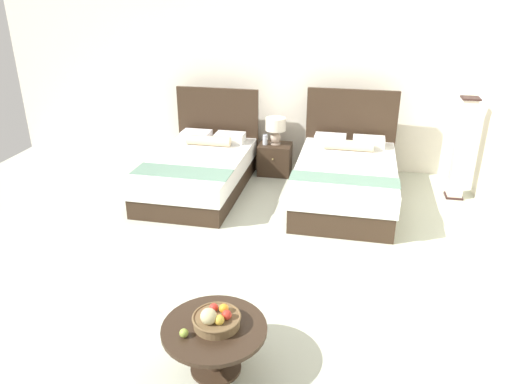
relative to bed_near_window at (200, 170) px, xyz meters
The scene contains 11 objects.
ground_plane 2.12m from the bed_near_window, 59.63° to the right, with size 9.56×10.02×0.02m, color beige.
wall_back 2.03m from the bed_near_window, 52.87° to the left, with size 9.56×0.12×2.67m, color white.
bed_near_window is the anchor object (origin of this frame).
bed_near_corner 2.12m from the bed_near_window, ahead, with size 1.40×2.21×1.39m.
nightstand 1.32m from the bed_near_window, 41.52° to the left, with size 0.51×0.45×0.49m.
table_lamp 1.41m from the bed_near_window, 42.17° to the left, with size 0.32×0.32×0.42m.
vase 1.21m from the bed_near_window, 45.03° to the left, with size 0.08×0.08×0.16m.
coffee_table 3.70m from the bed_near_window, 71.03° to the right, with size 0.83×0.83×0.42m.
fruit_bowl 3.70m from the bed_near_window, 70.76° to the right, with size 0.38×0.38×0.20m.
loose_apple 3.80m from the bed_near_window, 74.54° to the right, with size 0.07×0.07×0.07m.
floor_lamp_corner 3.73m from the bed_near_window, ahead, with size 0.23×0.23×1.46m.
Camera 1 is at (1.05, -4.63, 2.90)m, focal length 34.21 mm.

